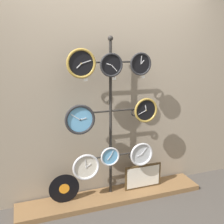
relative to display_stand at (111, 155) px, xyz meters
name	(u,v)px	position (x,y,z in m)	size (l,w,h in m)	color
ground_plane	(123,216)	(0.00, -0.41, -0.53)	(12.00, 12.00, 0.00)	#47423D
shop_wall	(106,79)	(0.00, 0.16, 0.87)	(4.40, 0.04, 2.80)	gray
low_shelf	(112,196)	(0.00, -0.06, -0.50)	(2.20, 0.36, 0.06)	brown
display_stand	(111,155)	(0.00, 0.00, 0.00)	(0.80, 0.44, 1.87)	#282623
clock_top_left	(81,63)	(-0.34, -0.11, 1.06)	(0.30, 0.04, 0.30)	black
clock_top_center	(111,65)	(-0.02, -0.10, 1.04)	(0.25, 0.04, 0.25)	black
clock_top_right	(141,64)	(0.32, -0.08, 1.04)	(0.25, 0.04, 0.25)	black
clock_middle_left	(80,120)	(-0.37, -0.09, 0.49)	(0.32, 0.04, 0.32)	#60A8DB
clock_middle_right	(146,110)	(0.39, -0.09, 0.52)	(0.29, 0.04, 0.29)	black
clock_bottom_left	(86,167)	(-0.32, -0.09, -0.06)	(0.30, 0.04, 0.30)	silver
clock_bottom_center	(110,156)	(-0.04, -0.11, 0.03)	(0.22, 0.04, 0.22)	#60A8DB
clock_bottom_right	(141,154)	(0.34, -0.12, 0.01)	(0.28, 0.04, 0.28)	silver
vinyl_record	(64,189)	(-0.56, -0.04, -0.30)	(0.34, 0.01, 0.34)	black
picture_frame	(143,176)	(0.41, -0.04, -0.32)	(0.47, 0.02, 0.30)	#4C381E
price_tag_upper	(86,80)	(-0.30, -0.11, 0.90)	(0.04, 0.00, 0.03)	white
price_tag_mid	(114,78)	(0.01, -0.10, 0.90)	(0.04, 0.00, 0.03)	white
price_tag_lower	(143,77)	(0.35, -0.08, 0.90)	(0.04, 0.00, 0.03)	white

